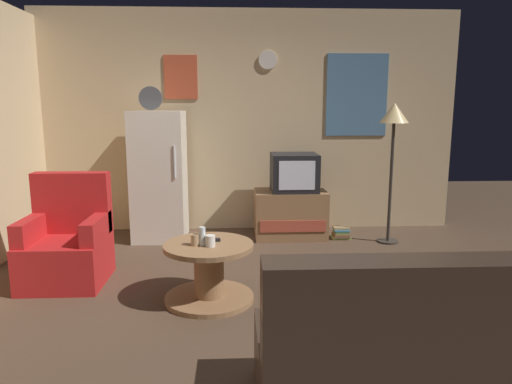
{
  "coord_description": "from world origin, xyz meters",
  "views": [
    {
      "loc": [
        -0.17,
        -3.47,
        1.56
      ],
      "look_at": [
        0.03,
        0.9,
        0.75
      ],
      "focal_mm": 32.86,
      "sensor_mm": 36.0,
      "label": 1
    }
  ],
  "objects": [
    {
      "name": "ground_plane",
      "position": [
        0.0,
        0.0,
        0.0
      ],
      "size": [
        12.0,
        12.0,
        0.0
      ],
      "primitive_type": "plane",
      "color": "#4C3828"
    },
    {
      "name": "wall_with_art",
      "position": [
        0.01,
        2.45,
        1.36
      ],
      "size": [
        5.2,
        0.12,
        2.71
      ],
      "color": "#D1B284",
      "rests_on": "ground_plane"
    },
    {
      "name": "fridge",
      "position": [
        -1.05,
        1.98,
        0.75
      ],
      "size": [
        0.6,
        0.62,
        1.77
      ],
      "color": "silver",
      "rests_on": "ground_plane"
    },
    {
      "name": "tv_stand",
      "position": [
        0.5,
        1.97,
        0.28
      ],
      "size": [
        0.84,
        0.53,
        0.56
      ],
      "color": "#8E6642",
      "rests_on": "ground_plane"
    },
    {
      "name": "crt_tv",
      "position": [
        0.54,
        1.97,
        0.78
      ],
      "size": [
        0.54,
        0.51,
        0.44
      ],
      "color": "black",
      "rests_on": "tv_stand"
    },
    {
      "name": "standing_lamp",
      "position": [
        1.6,
        1.69,
        1.36
      ],
      "size": [
        0.32,
        0.32,
        1.59
      ],
      "color": "#332D28",
      "rests_on": "ground_plane"
    },
    {
      "name": "coffee_table",
      "position": [
        -0.38,
        0.13,
        0.24
      ],
      "size": [
        0.72,
        0.72,
        0.48
      ],
      "color": "#8E6642",
      "rests_on": "ground_plane"
    },
    {
      "name": "wine_glass",
      "position": [
        -0.43,
        0.08,
        0.55
      ],
      "size": [
        0.05,
        0.05,
        0.15
      ],
      "primitive_type": "cylinder",
      "color": "silver",
      "rests_on": "coffee_table"
    },
    {
      "name": "mug_ceramic_white",
      "position": [
        -0.36,
        0.05,
        0.52
      ],
      "size": [
        0.08,
        0.08,
        0.09
      ],
      "primitive_type": "cylinder",
      "color": "silver",
      "rests_on": "coffee_table"
    },
    {
      "name": "mug_ceramic_tan",
      "position": [
        -0.48,
        0.09,
        0.52
      ],
      "size": [
        0.08,
        0.08,
        0.09
      ],
      "primitive_type": "cylinder",
      "color": "tan",
      "rests_on": "coffee_table"
    },
    {
      "name": "remote_control",
      "position": [
        -0.36,
        0.19,
        0.49
      ],
      "size": [
        0.16,
        0.07,
        0.02
      ],
      "primitive_type": "cube",
      "rotation": [
        0.0,
        0.0,
        0.21
      ],
      "color": "black",
      "rests_on": "coffee_table"
    },
    {
      "name": "armchair",
      "position": [
        -1.67,
        0.63,
        0.34
      ],
      "size": [
        0.68,
        0.68,
        0.96
      ],
      "color": "red",
      "rests_on": "ground_plane"
    },
    {
      "name": "couch",
      "position": [
        0.79,
        -1.39,
        0.31
      ],
      "size": [
        1.7,
        0.8,
        0.92
      ],
      "color": "#38281E",
      "rests_on": "ground_plane"
    },
    {
      "name": "book_stack",
      "position": [
        1.09,
        1.86,
        0.07
      ],
      "size": [
        0.22,
        0.18,
        0.14
      ],
      "color": "#97BB56",
      "rests_on": "ground_plane"
    }
  ]
}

